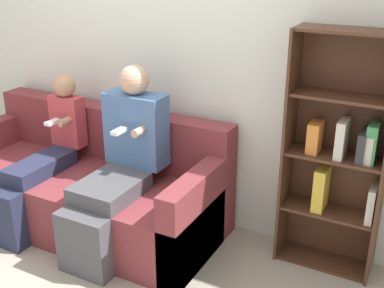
# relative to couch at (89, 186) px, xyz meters

# --- Properties ---
(ground_plane) EXTENTS (14.00, 14.00, 0.00)m
(ground_plane) POSITION_rel_couch_xyz_m (0.38, -0.53, -0.28)
(ground_plane) COLOR #9E9384
(back_wall) EXTENTS (10.00, 0.06, 2.55)m
(back_wall) POSITION_rel_couch_xyz_m (0.38, 0.46, 0.99)
(back_wall) COLOR silver
(back_wall) RESTS_ON ground_plane
(couch) EXTENTS (2.02, 0.86, 0.82)m
(couch) POSITION_rel_couch_xyz_m (0.00, 0.00, 0.00)
(couch) COLOR maroon
(couch) RESTS_ON ground_plane
(adult_seated) EXTENTS (0.42, 0.78, 1.21)m
(adult_seated) POSITION_rel_couch_xyz_m (0.39, -0.12, 0.34)
(adult_seated) COLOR #47474C
(adult_seated) RESTS_ON ground_plane
(child_seated) EXTENTS (0.26, 0.80, 1.07)m
(child_seated) POSITION_rel_couch_xyz_m (-0.26, -0.16, 0.25)
(child_seated) COLOR #232842
(child_seated) RESTS_ON ground_plane
(bookshelf) EXTENTS (0.59, 0.26, 1.50)m
(bookshelf) POSITION_rel_couch_xyz_m (1.69, 0.32, 0.46)
(bookshelf) COLOR #4C2D1E
(bookshelf) RESTS_ON ground_plane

